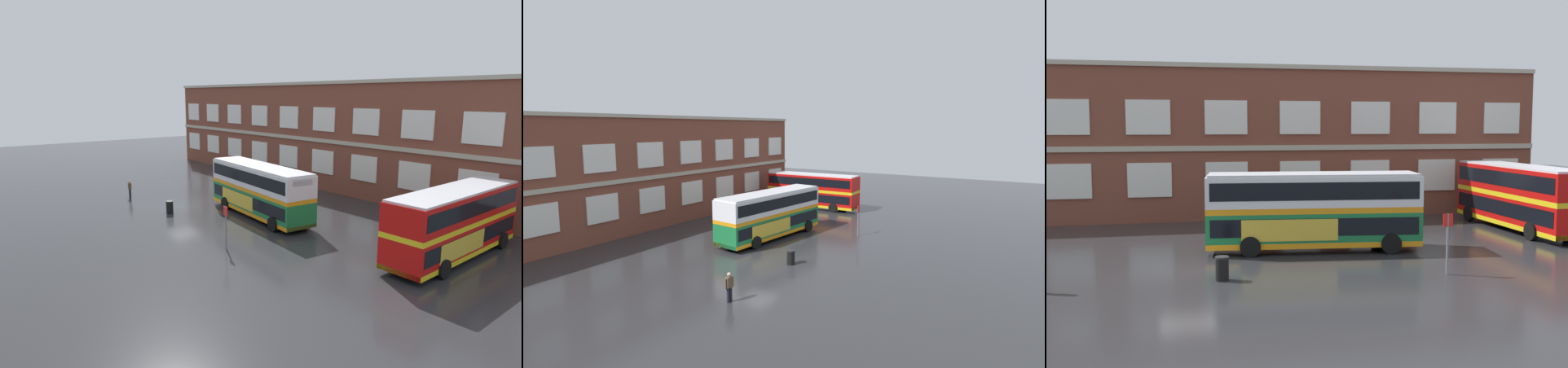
% 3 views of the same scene
% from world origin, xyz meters
% --- Properties ---
extents(ground_plane, '(120.00, 120.00, 0.00)m').
position_xyz_m(ground_plane, '(0.00, 2.00, 0.00)').
color(ground_plane, '#2B2B2D').
extents(brick_terminal_building, '(50.99, 8.19, 10.69)m').
position_xyz_m(brick_terminal_building, '(0.26, 17.98, 5.20)').
color(brick_terminal_building, brown).
rests_on(brick_terminal_building, ground).
extents(double_decker_near, '(11.20, 3.70, 4.07)m').
position_xyz_m(double_decker_near, '(6.51, 3.19, 2.15)').
color(double_decker_near, '#197038').
rests_on(double_decker_near, ground).
extents(double_decker_middle, '(3.14, 11.08, 4.07)m').
position_xyz_m(double_decker_middle, '(20.41, 6.70, 2.15)').
color(double_decker_middle, red).
rests_on(double_decker_middle, ground).
extents(waiting_passenger, '(0.64, 0.29, 1.70)m').
position_xyz_m(waiting_passenger, '(-5.77, -2.46, 0.93)').
color(waiting_passenger, black).
rests_on(waiting_passenger, ground).
extents(bus_stand_flag, '(0.44, 0.10, 2.70)m').
position_xyz_m(bus_stand_flag, '(11.15, -2.99, 1.64)').
color(bus_stand_flag, slate).
rests_on(bus_stand_flag, ground).
extents(station_litter_bin, '(0.60, 0.60, 1.03)m').
position_xyz_m(station_litter_bin, '(1.43, -2.00, 0.52)').
color(station_litter_bin, black).
rests_on(station_litter_bin, ground).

